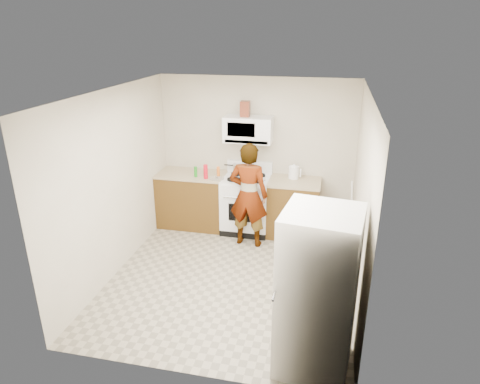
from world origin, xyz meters
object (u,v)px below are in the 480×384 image
(fridge, at_px, (318,293))
(microwave, at_px, (248,129))
(person, at_px, (249,195))
(gas_range, at_px, (246,203))
(kettle, at_px, (294,172))
(saucepan, at_px, (240,168))

(fridge, bearing_deg, microwave, 120.65)
(person, bearing_deg, gas_range, -70.29)
(kettle, relative_size, saucepan, 0.78)
(person, relative_size, kettle, 8.38)
(microwave, relative_size, saucepan, 3.01)
(microwave, distance_m, kettle, 1.00)
(microwave, relative_size, kettle, 3.88)
(person, xyz_separation_m, kettle, (0.62, 0.61, 0.21))
(gas_range, bearing_deg, fridge, -65.96)
(person, bearing_deg, microwave, -73.42)
(microwave, distance_m, person, 1.07)
(person, relative_size, fridge, 0.97)
(microwave, height_order, person, microwave)
(person, bearing_deg, kettle, -130.91)
(fridge, distance_m, kettle, 3.06)
(gas_range, distance_m, microwave, 1.22)
(fridge, relative_size, saucepan, 6.74)
(person, xyz_separation_m, saucepan, (-0.27, 0.65, 0.20))
(kettle, distance_m, saucepan, 0.89)
(microwave, bearing_deg, person, -77.92)
(fridge, distance_m, saucepan, 3.37)
(kettle, bearing_deg, person, -126.36)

